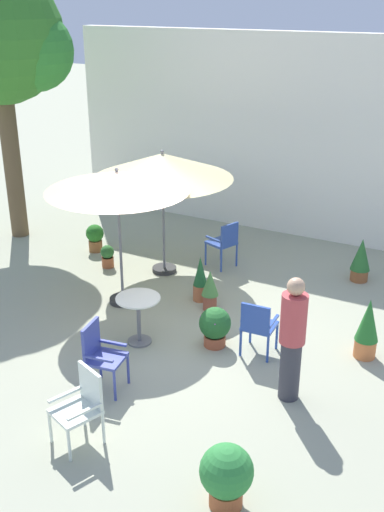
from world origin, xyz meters
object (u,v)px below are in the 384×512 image
(potted_plant_0, at_px, (210,289))
(patio_chair_1, at_px, (224,241))
(patio_umbrella_0, at_px, (162,167))
(patio_chair_2, at_px, (258,324))
(potted_plant_7, at_px, (95,237))
(potted_plant_8, at_px, (200,279))
(potted_plant_3, at_px, (367,328))
(potted_plant_5, at_px, (108,256))
(potted_plant_2, at_px, (215,326))
(patio_chair_3, at_px, (82,403))
(standing_person, at_px, (292,338))
(potted_plant_6, at_px, (361,259))
(shade_tree, at_px, (0,37))
(patio_chair_0, at_px, (100,352))
(cafe_table_0, at_px, (138,312))
(potted_plant_1, at_px, (226,474))
(patio_umbrella_1, at_px, (117,183))

(potted_plant_0, bearing_deg, patio_chair_1, 107.82)
(patio_umbrella_0, height_order, patio_chair_2, patio_umbrella_0)
(potted_plant_7, distance_m, potted_plant_8, 2.94)
(potted_plant_3, relative_size, potted_plant_5, 2.09)
(potted_plant_2, xyz_separation_m, potted_plant_7, (-3.64, 2.07, -0.02))
(potted_plant_2, bearing_deg, potted_plant_3, 20.06)
(potted_plant_5, bearing_deg, potted_plant_8, -10.11)
(patio_chair_3, relative_size, potted_plant_5, 2.10)
(potted_plant_0, distance_m, standing_person, 2.56)
(patio_umbrella_0, relative_size, patio_chair_1, 2.79)
(potted_plant_5, bearing_deg, potted_plant_6, 20.79)
(shade_tree, xyz_separation_m, patio_chair_2, (6.18, -2.03, -3.46))
(shade_tree, bearing_deg, patio_chair_0, -38.12)
(cafe_table_0, bearing_deg, potted_plant_5, 134.69)
(potted_plant_3, distance_m, potted_plant_5, 5.04)
(patio_chair_2, bearing_deg, patio_chair_3, -112.05)
(potted_plant_1, bearing_deg, patio_umbrella_0, 126.68)
(cafe_table_0, distance_m, potted_plant_6, 4.29)
(cafe_table_0, bearing_deg, potted_plant_0, 71.92)
(shade_tree, distance_m, potted_plant_1, 9.16)
(patio_chair_2, bearing_deg, potted_plant_2, -175.30)
(potted_plant_7, bearing_deg, potted_plant_5, -38.12)
(potted_plant_0, bearing_deg, potted_plant_5, 166.04)
(patio_umbrella_0, height_order, cafe_table_0, patio_umbrella_0)
(cafe_table_0, distance_m, potted_plant_3, 3.21)
(standing_person, bearing_deg, potted_plant_0, 139.81)
(potted_plant_2, distance_m, potted_plant_5, 3.36)
(potted_plant_1, xyz_separation_m, potted_plant_8, (-2.28, 3.84, -0.00))
(patio_umbrella_1, bearing_deg, cafe_table_0, -45.48)
(potted_plant_1, distance_m, potted_plant_3, 3.44)
(cafe_table_0, distance_m, potted_plant_7, 3.65)
(shade_tree, height_order, potted_plant_8, shade_tree)
(standing_person, bearing_deg, patio_chair_0, -156.66)
(standing_person, bearing_deg, shade_tree, 158.26)
(potted_plant_3, bearing_deg, patio_chair_1, 148.87)
(patio_chair_3, xyz_separation_m, potted_plant_3, (2.40, 3.26, -0.05))
(patio_chair_2, bearing_deg, cafe_table_0, -163.22)
(potted_plant_2, bearing_deg, standing_person, -26.27)
(patio_chair_0, bearing_deg, potted_plant_2, 62.97)
(patio_chair_0, bearing_deg, cafe_table_0, 98.81)
(patio_umbrella_0, relative_size, patio_chair_0, 2.67)
(potted_plant_3, bearing_deg, potted_plant_8, 171.05)
(shade_tree, relative_size, potted_plant_1, 7.45)
(cafe_table_0, bearing_deg, potted_plant_1, -42.34)
(shade_tree, distance_m, patio_chair_3, 7.71)
(patio_chair_1, xyz_separation_m, potted_plant_7, (-2.57, -0.50, -0.22))
(patio_umbrella_0, bearing_deg, patio_chair_1, 38.32)
(patio_chair_1, bearing_deg, patio_chair_2, -55.86)
(shade_tree, relative_size, patio_chair_1, 5.92)
(shade_tree, xyz_separation_m, potted_plant_2, (5.55, -2.08, -3.62))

